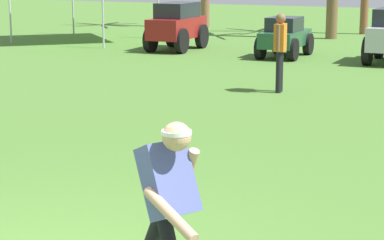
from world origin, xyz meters
The scene contains 4 objects.
frisbee_thrower centered at (1.25, 0.15, 0.80)m, with size 0.94×0.76×1.41m.
teammate_near_sideline centered at (-1.15, 9.55, 0.94)m, with size 0.25×0.50×1.56m.
parked_car_slot_a centered at (-6.38, 15.36, 0.74)m, with size 1.29×2.40×1.40m.
parked_car_slot_b centered at (-2.94, 15.11, 0.56)m, with size 1.16×2.23×1.10m.
Camera 1 is at (3.68, -4.47, 2.50)m, focal length 70.00 mm.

